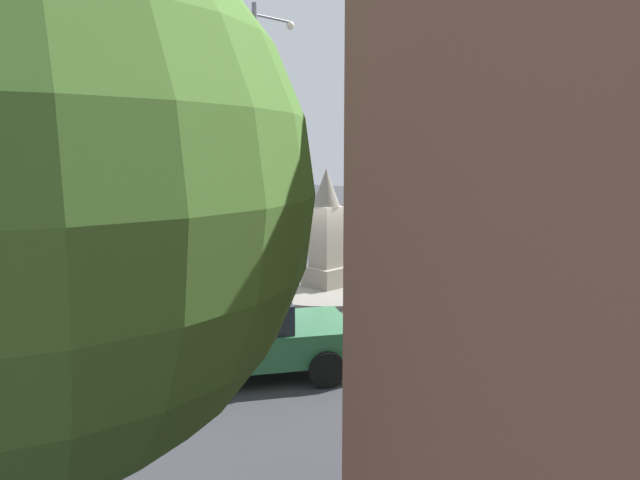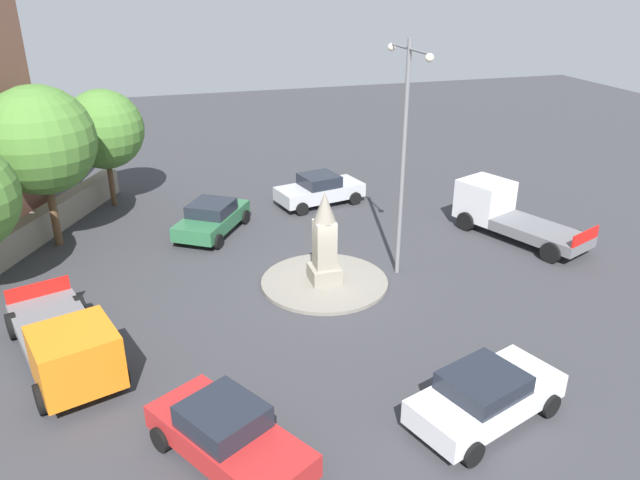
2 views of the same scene
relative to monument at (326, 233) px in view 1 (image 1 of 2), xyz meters
name	(u,v)px [view 1 (image 1 of 2)]	position (x,y,z in m)	size (l,w,h in m)	color
ground_plane	(326,290)	(0.00, 0.00, -1.71)	(80.00, 80.00, 0.00)	#38383D
traffic_island	(326,288)	(0.00, 0.00, -1.64)	(4.70, 4.70, 0.13)	gray
monument	(326,233)	(0.00, 0.00, 0.00)	(1.07, 1.07, 3.46)	gray
streetlamp	(256,116)	(0.11, -2.95, 3.46)	(3.31, 0.28, 8.60)	slate
car_white_far_side	(432,232)	(-8.32, -1.74, -0.95)	(3.07, 4.57, 1.47)	silver
car_green_parked_left	(238,335)	(5.94, 3.34, -0.97)	(4.46, 3.80, 1.45)	#2D6B42
car_silver_near_island	(1,303)	(8.14, -2.22, -0.95)	(2.81, 4.55, 1.51)	#B7BABF
car_red_passing	(589,251)	(-7.87, 4.75, -0.96)	(4.60, 3.71, 1.50)	#B22323
truck_white_waiting	(109,235)	(2.30, -8.89, -0.69)	(6.15, 3.97, 2.15)	silver
tree_mid_cluster	(619,103)	(6.60, 9.75, 2.78)	(4.33, 4.33, 6.66)	brown
tree_far_corner	(22,197)	(10.94, 7.57, 2.07)	(3.73, 3.73, 5.65)	brown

